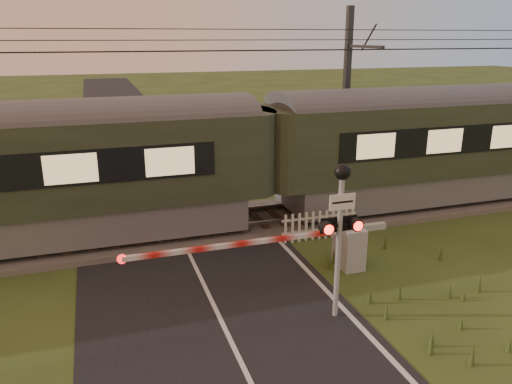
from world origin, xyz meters
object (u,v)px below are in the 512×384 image
object	(u,v)px
crossing_signal	(340,215)
catenary_mast	(347,100)
train	(263,156)
boom_gate	(338,246)
picket_fence	(319,225)

from	to	relation	value
crossing_signal	catenary_mast	bearing A→B (deg)	61.63
train	boom_gate	bearing A→B (deg)	-78.70
train	catenary_mast	xyz separation A→B (m)	(4.07, 2.23, 1.37)
train	boom_gate	world-z (taller)	train
boom_gate	picket_fence	bearing A→B (deg)	78.98
boom_gate	picket_fence	xyz separation A→B (m)	(0.38, 1.96, -0.18)
catenary_mast	train	bearing A→B (deg)	-151.31
picket_fence	catenary_mast	distance (m)	5.96
boom_gate	catenary_mast	size ratio (longest dim) A/B	1.00
picket_fence	catenary_mast	bearing A→B (deg)	54.72
boom_gate	catenary_mast	world-z (taller)	catenary_mast
crossing_signal	catenary_mast	world-z (taller)	catenary_mast
catenary_mast	picket_fence	bearing A→B (deg)	-125.28
train	picket_fence	xyz separation A→B (m)	(1.15, -1.89, -1.79)
train	crossing_signal	world-z (taller)	train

